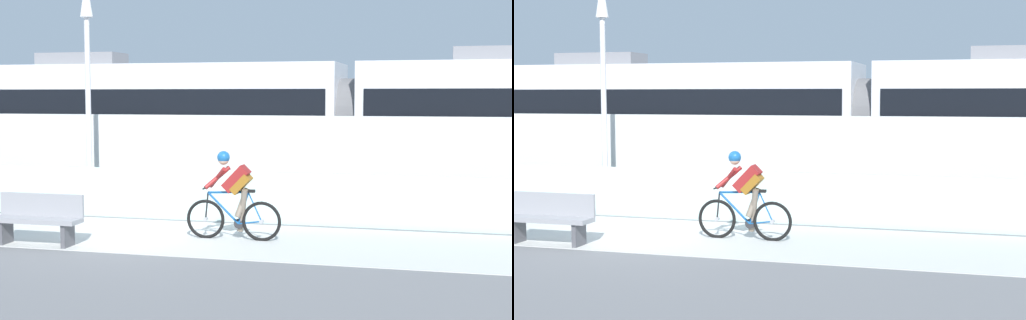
% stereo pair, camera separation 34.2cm
% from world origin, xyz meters
% --- Properties ---
extents(ground_plane, '(200.00, 200.00, 0.00)m').
position_xyz_m(ground_plane, '(0.00, 0.00, 0.00)').
color(ground_plane, slate).
extents(bike_path_deck, '(32.00, 3.20, 0.01)m').
position_xyz_m(bike_path_deck, '(0.00, 0.00, 0.01)').
color(bike_path_deck, beige).
rests_on(bike_path_deck, ground).
extents(glass_parapet, '(32.00, 0.05, 1.06)m').
position_xyz_m(glass_parapet, '(0.00, 1.85, 0.53)').
color(glass_parapet, silver).
rests_on(glass_parapet, ground).
extents(concrete_barrier_wall, '(32.00, 0.36, 2.15)m').
position_xyz_m(concrete_barrier_wall, '(0.00, 3.65, 1.07)').
color(concrete_barrier_wall, silver).
rests_on(concrete_barrier_wall, ground).
extents(tram_rail_near, '(32.00, 0.08, 0.01)m').
position_xyz_m(tram_rail_near, '(0.00, 6.13, 0.00)').
color(tram_rail_near, '#595654').
rests_on(tram_rail_near, ground).
extents(tram_rail_far, '(32.00, 0.08, 0.01)m').
position_xyz_m(tram_rail_far, '(0.00, 7.57, 0.00)').
color(tram_rail_far, '#595654').
rests_on(tram_rail_far, ground).
extents(tram, '(22.56, 2.54, 3.81)m').
position_xyz_m(tram, '(3.26, 6.85, 1.89)').
color(tram, silver).
rests_on(tram, ground).
extents(cyclist_on_bike, '(1.77, 0.58, 1.61)m').
position_xyz_m(cyclist_on_bike, '(2.05, 0.00, 0.78)').
color(cyclist_on_bike, black).
rests_on(cyclist_on_bike, ground).
extents(lamp_post_antenna, '(0.28, 0.28, 5.20)m').
position_xyz_m(lamp_post_antenna, '(-1.88, 2.15, 3.29)').
color(lamp_post_antenna, gray).
rests_on(lamp_post_antenna, ground).
extents(bench, '(1.60, 0.45, 0.89)m').
position_xyz_m(bench, '(-1.13, -1.29, 0.48)').
color(bench, gray).
rests_on(bench, ground).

